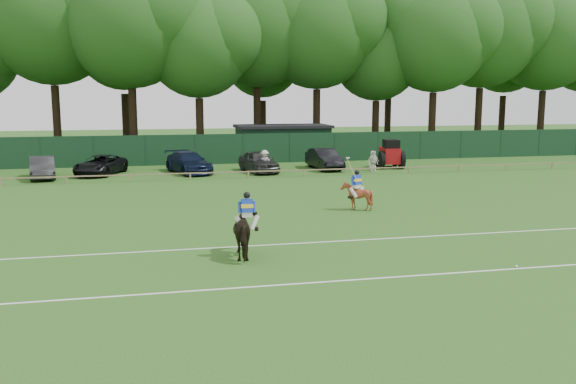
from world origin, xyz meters
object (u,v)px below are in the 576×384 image
object	(u,v)px
suv_black	(100,165)
utility_shed	(283,142)
sedan_grey	(42,168)
spectator_right	(373,161)
horse_dark	(247,232)
spectator_left	(265,162)
polo_ball	(517,266)
horse_chestnut	(357,196)
hatch_grey	(259,161)
sedan_navy	(189,163)
estate_black	(325,159)
spectator_mid	(373,162)
tractor	(390,155)

from	to	relation	value
suv_black	utility_shed	size ratio (longest dim) A/B	0.61
sedan_grey	spectator_right	distance (m)	23.87
suv_black	horse_dark	bearing A→B (deg)	-53.47
spectator_left	polo_ball	world-z (taller)	spectator_left
polo_ball	utility_shed	xyz separation A→B (m)	(-0.45, 35.86, 1.49)
horse_chestnut	suv_black	size ratio (longest dim) A/B	0.28
hatch_grey	polo_ball	world-z (taller)	hatch_grey
sedan_grey	horse_chestnut	bearing A→B (deg)	-52.02
sedan_grey	sedan_navy	world-z (taller)	sedan_navy
hatch_grey	spectator_right	xyz separation A→B (m)	(8.66, -1.03, -0.04)
estate_black	spectator_mid	bearing A→B (deg)	-44.83
horse_chestnut	hatch_grey	distance (m)	16.00
spectator_right	utility_shed	world-z (taller)	utility_shed
estate_black	tractor	xyz separation A→B (m)	(5.28, -0.33, 0.27)
horse_dark	spectator_left	size ratio (longest dim) A/B	1.25
horse_dark	spectator_left	distance (m)	22.96
horse_dark	spectator_mid	bearing A→B (deg)	-118.42
horse_dark	spectator_left	world-z (taller)	horse_dark
horse_chestnut	tractor	xyz separation A→B (m)	(8.31, 16.18, 0.36)
horse_chestnut	spectator_right	bearing A→B (deg)	-132.97
sedan_navy	hatch_grey	bearing A→B (deg)	-24.39
suv_black	tractor	bearing A→B (deg)	18.91
spectator_mid	hatch_grey	bearing A→B (deg)	157.90
hatch_grey	tractor	size ratio (longest dim) A/B	1.64
horse_dark	utility_shed	bearing A→B (deg)	-101.90
spectator_mid	polo_ball	distance (m)	25.27
spectator_left	spectator_right	bearing A→B (deg)	14.51
suv_black	horse_chestnut	bearing A→B (deg)	-30.21
horse_chestnut	spectator_mid	size ratio (longest dim) A/B	0.88
horse_chestnut	polo_ball	world-z (taller)	horse_chestnut
hatch_grey	spectator_right	size ratio (longest dim) A/B	3.10
hatch_grey	tractor	world-z (taller)	tractor
sedan_navy	spectator_right	world-z (taller)	sedan_navy
sedan_grey	suv_black	world-z (taller)	sedan_grey
horse_dark	sedan_navy	bearing A→B (deg)	-86.13
estate_black	polo_ball	distance (m)	27.58
horse_chestnut	sedan_navy	world-z (taller)	sedan_navy
spectator_right	spectator_mid	bearing A→B (deg)	-111.88
sedan_grey	utility_shed	world-z (taller)	utility_shed
sedan_grey	tractor	xyz separation A→B (m)	(25.79, 0.47, 0.31)
hatch_grey	estate_black	xyz separation A→B (m)	(5.31, 0.67, -0.01)
suv_black	sedan_navy	distance (m)	6.31
horse_chestnut	sedan_grey	distance (m)	23.50
sedan_navy	spectator_left	bearing A→B (deg)	-34.51
sedan_grey	estate_black	world-z (taller)	estate_black
sedan_navy	tractor	bearing A→B (deg)	-18.46
hatch_grey	spectator_left	bearing A→B (deg)	-86.17
spectator_left	spectator_mid	bearing A→B (deg)	7.91
estate_black	spectator_mid	world-z (taller)	spectator_mid
polo_ball	utility_shed	distance (m)	35.90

